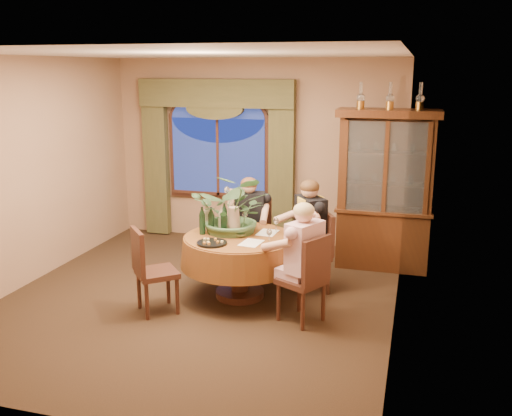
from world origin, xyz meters
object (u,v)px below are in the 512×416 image
(chair_back, at_px, (253,237))
(wine_bottle_3, at_px, (224,217))
(person_back, at_px, (249,225))
(wine_bottle_1, at_px, (202,221))
(chair_right, at_px, (301,278))
(wine_bottle_5, at_px, (211,221))
(person_scarf, at_px, (310,234))
(chair_front_left, at_px, (157,271))
(centerpiece_plant, at_px, (234,181))
(person_pink, at_px, (304,263))
(wine_bottle_4, at_px, (221,220))
(oil_lamp_center, at_px, (390,96))
(oil_lamp_right, at_px, (420,96))
(stoneware_vase, at_px, (234,220))
(dining_table, at_px, (240,266))
(chair_back_right, at_px, (311,253))
(china_cabinet, at_px, (385,191))
(wine_bottle_0, at_px, (207,217))
(olive_bowl, at_px, (240,235))
(wine_bottle_2, at_px, (224,222))
(oil_lamp_left, at_px, (361,95))

(chair_back, xyz_separation_m, wine_bottle_3, (-0.16, -0.68, 0.44))
(person_back, bearing_deg, wine_bottle_3, 71.53)
(chair_back, bearing_deg, wine_bottle_1, 63.08)
(chair_right, bearing_deg, wine_bottle_5, 98.65)
(person_scarf, height_order, wine_bottle_3, person_scarf)
(chair_front_left, relative_size, centerpiece_plant, 0.91)
(person_pink, distance_m, wine_bottle_4, 1.21)
(oil_lamp_center, xyz_separation_m, chair_right, (-0.72, -1.98, -1.83))
(oil_lamp_center, height_order, wine_bottle_5, oil_lamp_center)
(oil_lamp_right, distance_m, wine_bottle_3, 2.90)
(chair_right, xyz_separation_m, stoneware_vase, (-0.94, 0.58, 0.43))
(dining_table, distance_m, oil_lamp_right, 3.12)
(chair_back, height_order, chair_front_left, same)
(oil_lamp_center, distance_m, chair_right, 2.78)
(centerpiece_plant, bearing_deg, chair_back_right, 15.98)
(china_cabinet, distance_m, wine_bottle_1, 2.54)
(wine_bottle_4, bearing_deg, chair_front_left, -126.49)
(chair_right, xyz_separation_m, person_scarf, (-0.10, 1.00, 0.20))
(chair_back_right, xyz_separation_m, person_back, (-0.91, 0.45, 0.16))
(china_cabinet, xyz_separation_m, person_scarf, (-0.81, -0.97, -0.39))
(dining_table, xyz_separation_m, china_cabinet, (1.55, 1.52, 0.69))
(wine_bottle_5, bearing_deg, wine_bottle_3, 68.14)
(person_scarf, bearing_deg, oil_lamp_center, -76.49)
(person_scarf, bearing_deg, centerpiece_plant, 77.74)
(wine_bottle_0, height_order, wine_bottle_3, same)
(olive_bowl, xyz_separation_m, wine_bottle_3, (-0.26, 0.22, 0.14))
(person_pink, distance_m, wine_bottle_2, 1.14)
(wine_bottle_3, bearing_deg, dining_table, -37.56)
(person_scarf, bearing_deg, chair_back, 31.49)
(wine_bottle_1, bearing_deg, china_cabinet, 38.13)
(wine_bottle_2, bearing_deg, dining_table, 8.89)
(chair_right, height_order, wine_bottle_1, wine_bottle_1)
(chair_front_left, height_order, wine_bottle_1, wine_bottle_1)
(china_cabinet, bearing_deg, person_pink, -109.57)
(oil_lamp_left, bearing_deg, chair_front_left, -131.52)
(wine_bottle_2, bearing_deg, wine_bottle_0, 149.19)
(centerpiece_plant, bearing_deg, wine_bottle_4, -135.10)
(stoneware_vase, bearing_deg, wine_bottle_4, -147.30)
(china_cabinet, distance_m, chair_back, 1.85)
(china_cabinet, relative_size, chair_back, 2.23)
(chair_right, height_order, stoneware_vase, stoneware_vase)
(person_back, distance_m, olive_bowl, 0.92)
(oil_lamp_right, xyz_separation_m, chair_back_right, (-1.15, -1.10, -1.83))
(chair_front_left, distance_m, wine_bottle_1, 0.81)
(chair_right, xyz_separation_m, wine_bottle_0, (-1.28, 0.59, 0.44))
(chair_back, bearing_deg, oil_lamp_left, -158.60)
(chair_back, bearing_deg, oil_lamp_center, -164.10)
(oil_lamp_right, relative_size, wine_bottle_0, 1.03)
(chair_back, relative_size, person_back, 0.75)
(oil_lamp_center, distance_m, stoneware_vase, 2.58)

